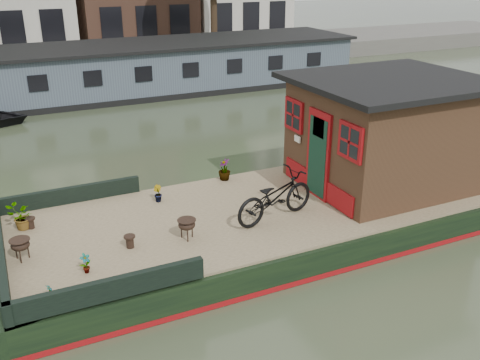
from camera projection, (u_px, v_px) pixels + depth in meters
name	position (u px, v px, depth m)	size (l,w,h in m)	color
ground	(298.00, 226.00, 11.73)	(120.00, 120.00, 0.00)	#27311F
houseboat_hull	(244.00, 227.00, 11.10)	(14.01, 4.02, 0.60)	black
houseboat_deck	(299.00, 200.00, 11.49)	(11.80, 3.80, 0.05)	#8E7D58
bow_bulwark	(53.00, 241.00, 9.41)	(3.00, 4.00, 0.35)	black
cabin	(386.00, 131.00, 11.87)	(4.00, 3.50, 2.42)	#301E13
bicycle	(275.00, 196.00, 10.43)	(0.64, 1.84, 0.97)	black
potted_plant_a	(86.00, 263.00, 8.71)	(0.19, 0.13, 0.36)	maroon
potted_plant_b	(158.00, 193.00, 11.31)	(0.20, 0.16, 0.36)	maroon
potted_plant_c	(21.00, 217.00, 10.09)	(0.46, 0.40, 0.52)	#95552B
potted_plant_d	(224.00, 169.00, 12.40)	(0.28, 0.28, 0.51)	brown
potted_plant_e	(49.00, 292.00, 8.04)	(0.13, 0.09, 0.26)	brown
brazier_front	(187.00, 229.00, 9.78)	(0.36, 0.36, 0.39)	black
brazier_rear	(21.00, 250.00, 9.09)	(0.36, 0.36, 0.39)	black
bollard_port	(31.00, 223.00, 10.19)	(0.19, 0.19, 0.22)	black
bollard_stbd	(130.00, 242.00, 9.51)	(0.21, 0.21, 0.23)	black
far_houseboat	(131.00, 71.00, 23.05)	(20.40, 4.40, 2.11)	#424F58
quay	(101.00, 60.00, 28.68)	(60.00, 6.00, 0.90)	#47443F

